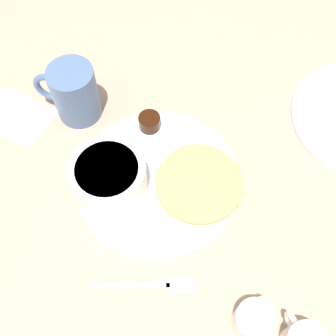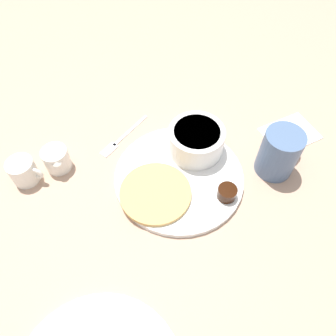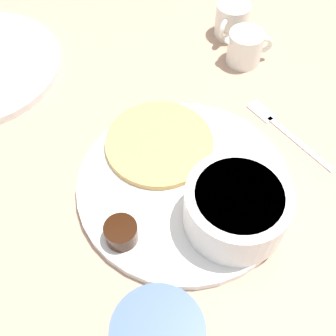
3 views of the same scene
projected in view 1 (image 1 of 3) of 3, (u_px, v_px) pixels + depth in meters
ground_plane at (159, 182)px, 0.69m from camera, size 4.00×4.00×0.00m
plate at (159, 180)px, 0.69m from camera, size 0.27×0.27×0.01m
pancake_stack at (199, 183)px, 0.68m from camera, size 0.14×0.14×0.01m
bowl at (109, 177)px, 0.65m from camera, size 0.12×0.12×0.06m
syrup_cup at (149, 122)px, 0.72m from camera, size 0.04×0.04×0.02m
butter_ramekin at (97, 174)px, 0.67m from camera, size 0.05×0.05×0.05m
coffee_mug at (74, 93)px, 0.72m from camera, size 0.11×0.08×0.10m
creamer_pitcher_near at (253, 321)px, 0.57m from camera, size 0.05×0.08×0.05m
fork at (155, 285)px, 0.61m from camera, size 0.15×0.07×0.00m
napkin at (17, 117)px, 0.75m from camera, size 0.13×0.10×0.00m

